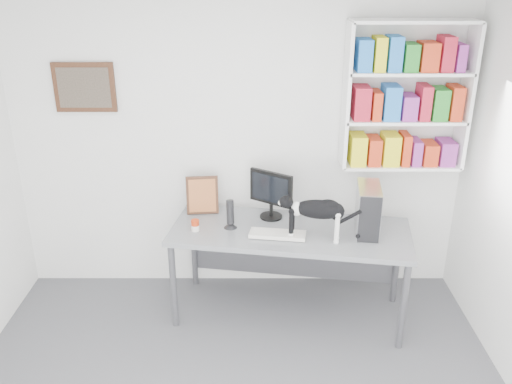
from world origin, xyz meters
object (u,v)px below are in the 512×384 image
(desk, at_px, (289,272))
(keyboard, at_px, (278,234))
(leaning_print, at_px, (202,194))
(bookshelf, at_px, (406,96))
(pc_tower, at_px, (368,209))
(monitor, at_px, (271,194))
(soup_can, at_px, (195,225))
(speaker, at_px, (230,214))
(cat, at_px, (316,219))

(desk, height_order, keyboard, keyboard)
(keyboard, xyz_separation_m, leaning_print, (-0.65, 0.45, 0.16))
(keyboard, relative_size, leaning_print, 1.31)
(bookshelf, height_order, pc_tower, bookshelf)
(monitor, bearing_deg, soup_can, -124.87)
(desk, bearing_deg, bookshelf, 32.21)
(speaker, bearing_deg, bookshelf, 5.98)
(leaning_print, xyz_separation_m, cat, (0.95, -0.51, 0.01))
(monitor, xyz_separation_m, soup_can, (-0.63, -0.26, -0.17))
(desk, relative_size, soup_can, 20.34)
(monitor, xyz_separation_m, pc_tower, (0.78, -0.27, -0.02))
(leaning_print, distance_m, cat, 1.08)
(keyboard, relative_size, soup_can, 4.68)
(desk, bearing_deg, soup_can, -169.69)
(bookshelf, distance_m, soup_can, 2.05)
(bookshelf, bearing_deg, speaker, -165.58)
(keyboard, relative_size, pc_tower, 1.14)
(speaker, height_order, soup_can, speaker)
(monitor, height_order, cat, monitor)
(keyboard, bearing_deg, speaker, 166.82)
(keyboard, height_order, pc_tower, pc_tower)
(bookshelf, relative_size, desk, 0.63)
(pc_tower, bearing_deg, soup_can, -173.55)
(desk, distance_m, pc_tower, 0.88)
(bookshelf, height_order, monitor, bookshelf)
(speaker, distance_m, soup_can, 0.30)
(leaning_print, relative_size, cat, 0.59)
(soup_can, bearing_deg, keyboard, -8.05)
(desk, height_order, monitor, monitor)
(keyboard, height_order, speaker, speaker)
(desk, height_order, cat, cat)
(cat, bearing_deg, desk, 148.09)
(pc_tower, bearing_deg, bookshelf, 59.85)
(monitor, distance_m, pc_tower, 0.82)
(leaning_print, bearing_deg, monitor, -14.97)
(bookshelf, distance_m, leaning_print, 1.92)
(desk, height_order, soup_can, soup_can)
(pc_tower, relative_size, soup_can, 4.12)
(monitor, distance_m, leaning_print, 0.61)
(bookshelf, relative_size, monitor, 2.85)
(keyboard, bearing_deg, cat, -2.87)
(desk, distance_m, speaker, 0.74)
(desk, relative_size, speaker, 7.70)
(keyboard, xyz_separation_m, soup_can, (-0.68, 0.10, 0.03))
(keyboard, bearing_deg, bookshelf, 34.41)
(speaker, bearing_deg, soup_can, -177.34)
(cat, bearing_deg, soup_can, -178.85)
(leaning_print, relative_size, soup_can, 3.57)
(cat, bearing_deg, keyboard, 179.07)
(bookshelf, relative_size, soup_can, 12.75)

